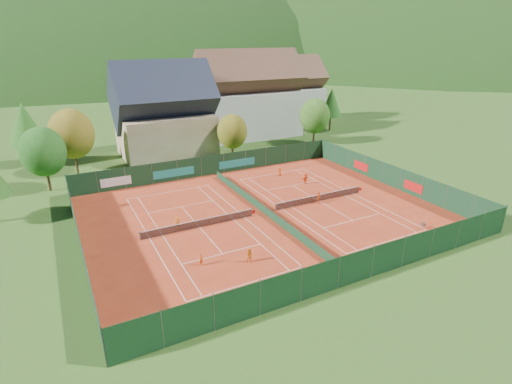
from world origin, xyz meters
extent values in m
plane|color=#2D5319|center=(0.00, 0.00, -0.02)|extent=(600.00, 600.00, 0.00)
cube|color=#A83118|center=(0.00, 0.00, 0.01)|extent=(40.00, 32.00, 0.01)
cube|color=white|center=(-8.00, 11.88, 0.01)|extent=(10.97, 0.06, 0.00)
cube|color=white|center=(-8.00, -11.88, 0.01)|extent=(10.97, 0.06, 0.00)
cube|color=white|center=(-13.48, 0.00, 0.01)|extent=(0.06, 23.77, 0.00)
cube|color=white|center=(-2.51, 0.00, 0.01)|extent=(0.06, 23.77, 0.00)
cube|color=white|center=(-12.12, 0.00, 0.01)|extent=(0.06, 23.77, 0.00)
cube|color=white|center=(-3.88, 0.00, 0.01)|extent=(0.06, 23.77, 0.00)
cube|color=white|center=(-8.00, 6.40, 0.01)|extent=(8.23, 0.06, 0.00)
cube|color=white|center=(-8.00, -6.40, 0.01)|extent=(8.23, 0.06, 0.00)
cube|color=white|center=(-8.00, 0.00, 0.01)|extent=(0.06, 12.80, 0.00)
cube|color=white|center=(8.00, 11.88, 0.01)|extent=(10.97, 0.06, 0.00)
cube|color=white|center=(8.00, -11.88, 0.01)|extent=(10.97, 0.06, 0.00)
cube|color=white|center=(2.51, 0.00, 0.01)|extent=(0.06, 23.77, 0.00)
cube|color=white|center=(13.48, 0.00, 0.01)|extent=(0.06, 23.77, 0.00)
cube|color=white|center=(3.88, 0.00, 0.01)|extent=(0.06, 23.77, 0.00)
cube|color=white|center=(12.12, 0.00, 0.01)|extent=(0.06, 23.77, 0.00)
cube|color=white|center=(8.00, 6.40, 0.01)|extent=(8.23, 0.06, 0.00)
cube|color=white|center=(8.00, -6.40, 0.01)|extent=(8.23, 0.06, 0.00)
cube|color=white|center=(8.00, 0.00, 0.01)|extent=(0.06, 12.80, 0.00)
cylinder|color=#59595B|center=(-14.40, 0.00, 0.51)|extent=(0.10, 0.10, 1.02)
cylinder|color=#59595B|center=(-1.60, 0.00, 0.51)|extent=(0.10, 0.10, 1.02)
cube|color=black|center=(-8.00, 0.00, 0.46)|extent=(12.80, 0.02, 0.86)
cube|color=white|center=(-8.00, 0.00, 0.89)|extent=(12.80, 0.04, 0.06)
cube|color=red|center=(-1.35, 0.00, 0.45)|extent=(0.40, 0.04, 0.40)
cylinder|color=#59595B|center=(1.60, 0.00, 0.51)|extent=(0.10, 0.10, 1.02)
cylinder|color=#59595B|center=(14.40, 0.00, 0.51)|extent=(0.10, 0.10, 1.02)
cube|color=black|center=(8.00, 0.00, 0.46)|extent=(12.80, 0.02, 0.86)
cube|color=white|center=(8.00, 0.00, 0.89)|extent=(12.80, 0.04, 0.06)
cube|color=red|center=(14.65, 0.00, 0.45)|extent=(0.40, 0.04, 0.40)
cube|color=#13341E|center=(0.00, 0.00, 0.50)|extent=(0.03, 28.80, 1.00)
cube|color=#12321A|center=(0.00, 16.00, 1.50)|extent=(40.00, 0.04, 3.00)
cube|color=teal|center=(-6.00, 15.94, 1.20)|extent=(6.00, 0.03, 1.20)
cube|color=teal|center=(4.00, 15.94, 1.20)|extent=(6.00, 0.03, 1.20)
cube|color=silver|center=(-14.00, 15.94, 1.20)|extent=(4.00, 0.03, 1.20)
cube|color=#12341A|center=(0.00, -16.00, 1.50)|extent=(40.00, 0.04, 3.00)
cube|color=#13341E|center=(-20.00, 0.00, 1.50)|extent=(0.04, 32.00, 3.00)
cube|color=#12321C|center=(20.00, 0.00, 1.50)|extent=(0.04, 32.00, 3.00)
cube|color=#B21414|center=(19.94, -4.00, 1.20)|extent=(0.03, 3.00, 1.20)
cube|color=#B21414|center=(19.94, 6.00, 1.20)|extent=(0.03, 3.00, 1.20)
cube|color=beige|center=(-3.00, 30.00, 3.50)|extent=(15.00, 12.00, 7.00)
cube|color=#1E2333|center=(-3.00, 30.00, 10.00)|extent=(16.20, 12.00, 12.00)
cube|color=silver|center=(16.00, 36.00, 4.50)|extent=(20.00, 11.00, 9.00)
cube|color=brown|center=(16.00, 36.00, 11.75)|extent=(21.60, 11.00, 11.00)
cube|color=silver|center=(30.00, 44.00, 4.00)|extent=(16.00, 10.00, 8.00)
cube|color=brown|center=(30.00, 44.00, 10.50)|extent=(17.28, 10.00, 10.00)
cylinder|color=#412C17|center=(-22.00, 20.00, 1.40)|extent=(0.36, 0.36, 2.80)
ellipsoid|color=#1E5819|center=(-22.00, 20.00, 5.40)|extent=(5.72, 5.72, 6.58)
cylinder|color=#463219|center=(-18.00, 26.00, 1.57)|extent=(0.36, 0.36, 3.15)
ellipsoid|color=olive|center=(-18.00, 26.00, 6.07)|extent=(6.44, 6.44, 7.40)
cylinder|color=#432818|center=(-24.00, 34.00, 1.75)|extent=(0.36, 0.36, 3.50)
cone|color=#23601B|center=(-24.00, 34.00, 6.75)|extent=(5.60, 5.60, 6.50)
cylinder|color=#432817|center=(6.00, 22.00, 1.22)|extent=(0.36, 0.36, 2.45)
ellipsoid|color=olive|center=(6.00, 22.00, 4.72)|extent=(5.01, 5.01, 5.76)
cylinder|color=#4A291A|center=(24.00, 24.00, 1.40)|extent=(0.36, 0.36, 2.80)
ellipsoid|color=#305F1B|center=(24.00, 24.00, 5.40)|extent=(5.72, 5.72, 6.58)
cylinder|color=#412617|center=(34.00, 32.00, 1.57)|extent=(0.36, 0.36, 3.15)
cone|color=#225E1B|center=(34.00, 32.00, 6.07)|extent=(5.04, 5.04, 5.85)
cylinder|color=#4B351A|center=(26.00, 40.00, 1.75)|extent=(0.36, 0.36, 3.50)
ellipsoid|color=olive|center=(26.00, 40.00, 6.75)|extent=(7.15, 7.15, 8.22)
ellipsoid|color=black|center=(10.00, 300.00, -42.35)|extent=(440.00, 440.00, 242.00)
ellipsoid|color=black|center=(240.00, 190.00, -38.57)|extent=(380.00, 380.00, 220.40)
cylinder|color=slate|center=(13.08, -11.76, 0.40)|extent=(0.02, 0.02, 0.80)
cylinder|color=slate|center=(13.38, -11.76, 0.40)|extent=(0.02, 0.02, 0.80)
cylinder|color=slate|center=(13.08, -11.46, 0.40)|extent=(0.02, 0.02, 0.80)
cylinder|color=slate|center=(13.38, -11.46, 0.40)|extent=(0.02, 0.02, 0.80)
cube|color=slate|center=(13.23, -11.61, 0.55)|extent=(0.34, 0.34, 0.30)
ellipsoid|color=#CCD833|center=(13.23, -11.61, 0.58)|extent=(0.28, 0.28, 0.16)
sphere|color=#CCD833|center=(-10.98, -7.24, 0.03)|extent=(0.07, 0.07, 0.07)
sphere|color=#CCD833|center=(2.87, -12.83, 0.03)|extent=(0.07, 0.07, 0.07)
imported|color=#E74914|center=(-10.53, -7.40, 0.64)|extent=(0.56, 0.52, 1.28)
imported|color=orange|center=(-6.41, -9.03, 0.72)|extent=(0.87, 0.80, 1.44)
imported|color=orange|center=(-10.21, 0.69, 0.73)|extent=(1.07, 0.85, 1.45)
imported|color=#EF5515|center=(7.43, -0.55, 0.76)|extent=(0.91, 0.87, 1.52)
imported|color=#CF4C12|center=(8.54, 10.72, 0.67)|extent=(0.67, 0.45, 1.33)
imported|color=#F54D15|center=(9.97, 6.11, 0.76)|extent=(1.45, 0.58, 1.53)
camera|label=1|loc=(-20.67, -37.52, 19.52)|focal=28.00mm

